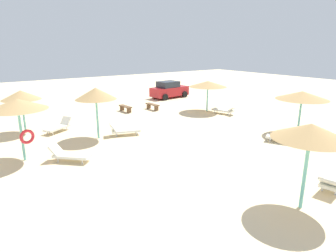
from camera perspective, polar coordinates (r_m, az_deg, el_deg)
name	(u,v)px	position (r m, az deg, el deg)	size (l,w,h in m)	color
ground_plane	(206,166)	(13.19, 7.53, -7.92)	(80.00, 80.00, 0.00)	beige
parasol_0	(302,95)	(18.94, 25.01, 5.50)	(3.03, 3.03, 2.64)	#6BC6BC
parasol_1	(21,95)	(19.58, -27.10, 5.44)	(2.29, 2.29, 2.65)	#6BC6BC
parasol_2	(96,94)	(16.83, -14.11, 6.22)	(2.32, 2.32, 2.97)	#6BC6BC
parasol_3	(208,84)	(23.72, 7.88, 8.23)	(3.03, 3.03, 2.50)	#6BC6BC
parasol_4	(311,132)	(10.01, 26.37, -1.05)	(2.38, 2.38, 2.91)	#6BC6BC
parasol_5	(17,105)	(14.65, -27.63, 3.68)	(2.62, 2.62, 2.95)	#6BC6BC
lounger_1	(59,127)	(19.39, -20.82, -0.11)	(1.91, 1.51, 0.80)	silver
lounger_2	(124,130)	(17.59, -8.73, -0.79)	(1.95, 1.22, 0.80)	silver
lounger_3	(224,110)	(23.32, 11.08, 3.12)	(1.18, 2.00, 0.69)	silver
lounger_4	(334,181)	(12.69, 29.96, -9.42)	(1.98, 0.97, 0.68)	silver
lounger_5	(69,155)	(14.28, -18.96, -5.39)	(1.78, 1.76, 0.79)	silver
lounger_6	(285,138)	(17.27, 22.14, -2.15)	(1.42, 1.99, 0.65)	silver
bench_0	(152,106)	(24.46, -3.10, 4.04)	(0.51, 1.53, 0.49)	brown
bench_1	(125,108)	(23.90, -8.43, 3.62)	(0.51, 1.53, 0.49)	brown
parked_car	(169,90)	(30.10, 0.24, 7.16)	(4.16, 2.32, 1.72)	#B21E23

